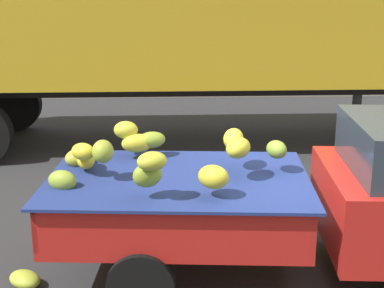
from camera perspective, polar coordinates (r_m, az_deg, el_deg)
ground at (r=6.65m, az=10.52°, el=-11.49°), size 220.00×220.00×0.00m
curb_strip at (r=15.93m, az=2.84°, el=5.25°), size 80.00×0.80×0.16m
pickup_truck at (r=6.16m, az=16.13°, el=-5.09°), size 4.88×2.18×1.70m
semi_trailer at (r=10.74m, az=-0.79°, el=13.32°), size 12.02×2.72×3.95m
fallen_banana_bunch_near_tailgate at (r=6.27m, az=-16.39°, el=-12.86°), size 0.46×0.44×0.16m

